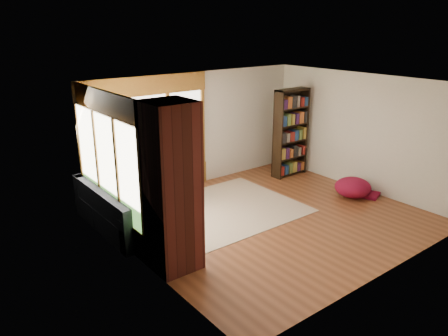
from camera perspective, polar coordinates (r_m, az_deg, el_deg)
floor at (r=8.61m, az=6.06°, el=-6.51°), size 5.50×5.50×0.00m
ceiling at (r=7.88m, az=6.71°, el=10.89°), size 5.50×5.50×0.00m
wall_back at (r=10.03m, az=-3.60°, el=5.05°), size 5.50×0.04×2.60m
wall_front at (r=6.69m, az=21.36°, el=-3.18°), size 5.50×0.04×2.60m
wall_left at (r=6.63m, az=-11.06°, el=-2.41°), size 0.04×5.00×2.60m
wall_right at (r=10.20m, az=17.61°, el=4.44°), size 0.04×5.00×2.60m
windows_back at (r=9.39m, az=-9.57°, el=4.21°), size 2.82×0.10×1.90m
windows_left at (r=7.66m, az=-14.99°, el=0.56°), size 0.10×2.62×1.90m
roller_blind at (r=8.32m, az=-17.31°, el=4.61°), size 0.03×0.72×0.90m
brick_chimney at (r=6.50m, az=-6.90°, el=-2.64°), size 0.70×0.70×2.60m
sectional_sofa at (r=8.74m, az=-11.12°, el=-4.22°), size 2.20×2.20×0.80m
area_rug at (r=8.86m, az=-0.76°, el=-5.63°), size 3.25×2.49×0.01m
bookshelf at (r=10.76m, az=8.70°, el=4.55°), size 0.92×0.31×2.14m
pouf at (r=9.92m, az=16.48°, el=-2.38°), size 1.02×1.02×0.42m
dog_tan at (r=8.47m, az=-10.60°, el=-1.13°), size 1.13×0.79×0.58m
dog_brindle at (r=8.03m, az=-12.38°, el=-2.92°), size 0.51×0.82×0.44m
throw_pillows at (r=8.66m, az=-10.95°, el=-1.21°), size 1.98×1.68×0.45m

